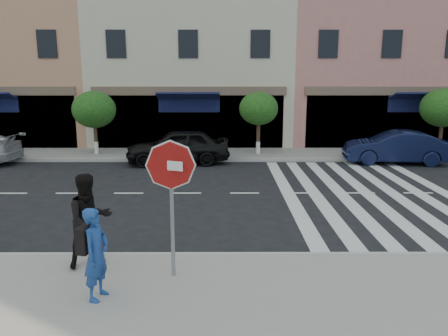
# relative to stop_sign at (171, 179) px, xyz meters

# --- Properties ---
(ground) EXTENTS (120.00, 120.00, 0.00)m
(ground) POSITION_rel_stop_sign_xyz_m (-0.27, 2.56, -2.09)
(ground) COLOR black
(ground) RESTS_ON ground
(sidewalk_near) EXTENTS (60.00, 4.50, 0.15)m
(sidewalk_near) POSITION_rel_stop_sign_xyz_m (-0.27, -1.19, -2.02)
(sidewalk_near) COLOR gray
(sidewalk_near) RESTS_ON ground
(sidewalk_far) EXTENTS (60.00, 3.00, 0.15)m
(sidewalk_far) POSITION_rel_stop_sign_xyz_m (-0.27, 13.56, -2.02)
(sidewalk_far) COLOR gray
(sidewalk_far) RESTS_ON ground
(building_west_mid) EXTENTS (10.00, 9.00, 14.00)m
(building_west_mid) POSITION_rel_stop_sign_xyz_m (-11.27, 19.56, 4.91)
(building_west_mid) COLOR tan
(building_west_mid) RESTS_ON ground
(building_centre) EXTENTS (11.00, 9.00, 11.00)m
(building_centre) POSITION_rel_stop_sign_xyz_m (-0.77, 19.56, 3.41)
(building_centre) COLOR beige
(building_centre) RESTS_ON ground
(building_east_mid) EXTENTS (13.00, 9.00, 13.00)m
(building_east_mid) POSITION_rel_stop_sign_xyz_m (11.23, 19.56, 4.41)
(building_east_mid) COLOR tan
(building_east_mid) RESTS_ON ground
(street_tree_wb) EXTENTS (2.10, 2.10, 3.06)m
(street_tree_wb) POSITION_rel_stop_sign_xyz_m (-5.27, 13.36, 0.21)
(street_tree_wb) COLOR #473323
(street_tree_wb) RESTS_ON sidewalk_far
(street_tree_c) EXTENTS (1.90, 1.90, 3.04)m
(street_tree_c) POSITION_rel_stop_sign_xyz_m (2.73, 13.36, 0.26)
(street_tree_c) COLOR #473323
(street_tree_c) RESTS_ON sidewalk_far
(street_tree_ea) EXTENTS (2.20, 2.20, 3.19)m
(street_tree_ea) POSITION_rel_stop_sign_xyz_m (11.73, 13.36, 0.30)
(street_tree_ea) COLOR #473323
(street_tree_ea) RESTS_ON sidewalk_far
(stop_sign) EXTENTS (0.89, 0.38, 2.69)m
(stop_sign) POSITION_rel_stop_sign_xyz_m (0.00, 0.00, 0.00)
(stop_sign) COLOR gray
(stop_sign) RESTS_ON sidewalk_near
(photographer) EXTENTS (0.53, 0.68, 1.66)m
(photographer) POSITION_rel_stop_sign_xyz_m (-1.23, -0.86, -1.12)
(photographer) COLOR navy
(photographer) RESTS_ON sidewalk_near
(walker) EXTENTS (1.19, 1.15, 1.93)m
(walker) POSITION_rel_stop_sign_xyz_m (-1.74, 0.51, -0.98)
(walker) COLOR black
(walker) RESTS_ON sidewalk_near
(car_far_mid) EXTENTS (4.83, 2.38, 1.58)m
(car_far_mid) POSITION_rel_stop_sign_xyz_m (-1.07, 11.66, -1.30)
(car_far_mid) COLOR black
(car_far_mid) RESTS_ON ground
(car_far_right) EXTENTS (4.71, 2.11, 1.50)m
(car_far_right) POSITION_rel_stop_sign_xyz_m (8.86, 11.66, -1.35)
(car_far_right) COLOR black
(car_far_right) RESTS_ON ground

